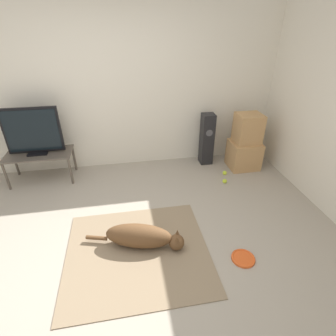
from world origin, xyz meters
name	(u,v)px	position (x,y,z in m)	size (l,w,h in m)	color
ground_plane	(121,258)	(0.00, 0.00, 0.00)	(12.00, 12.00, 0.00)	#9E9384
wall_back	(110,87)	(0.00, 2.10, 1.27)	(8.00, 0.06, 2.55)	silver
area_rug	(138,252)	(0.18, 0.05, 0.01)	(1.49, 1.37, 0.01)	#847056
dog	(142,236)	(0.24, 0.13, 0.14)	(1.05, 0.42, 0.28)	brown
frisbee	(243,258)	(1.24, -0.23, 0.01)	(0.24, 0.24, 0.03)	#DB511E
cardboard_box_lower	(244,155)	(2.04, 1.60, 0.22)	(0.47, 0.42, 0.44)	tan
cardboard_box_upper	(248,129)	(2.05, 1.61, 0.67)	(0.38, 0.34, 0.46)	tan
floor_speaker	(207,139)	(1.48, 1.86, 0.43)	(0.20, 0.20, 0.86)	black
tv_stand	(39,156)	(-1.12, 1.77, 0.39)	(0.93, 0.47, 0.44)	brown
tv	(33,132)	(-1.12, 1.78, 0.78)	(0.77, 0.20, 0.68)	black
tennis_ball_by_boxes	(225,181)	(1.57, 1.17, 0.03)	(0.07, 0.07, 0.07)	#C6E033
tennis_ball_near_speaker	(225,173)	(1.66, 1.40, 0.03)	(0.07, 0.07, 0.07)	#C6E033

